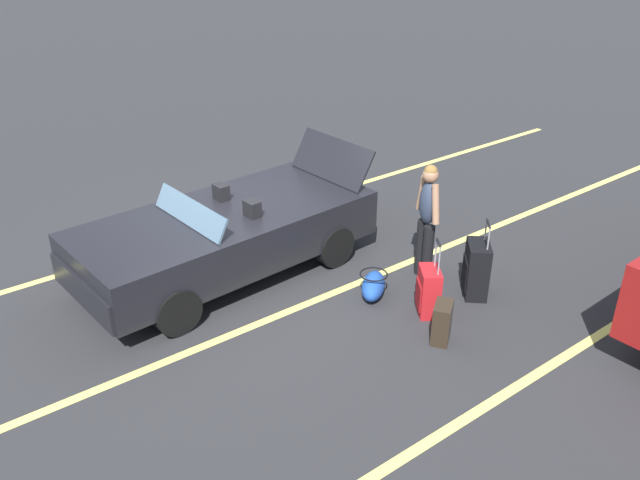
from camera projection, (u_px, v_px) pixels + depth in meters
ground_plane at (229, 272)px, 9.31m from camera, size 80.00×80.00×0.00m
lot_line_near at (184, 237)px, 10.28m from camera, size 18.00×0.12×0.01m
lot_line_mid at (282, 314)px, 8.37m from camera, size 18.00×0.12×0.01m
lot_line_far at (438, 436)px, 6.46m from camera, size 18.00×0.12×0.01m
convertible_car at (214, 239)px, 8.93m from camera, size 4.31×2.04×1.50m
suitcase_large_black at (476, 269)px, 8.64m from camera, size 0.53×0.54×1.05m
suitcase_medium_bright at (429, 291)px, 8.27m from camera, size 0.43×0.46×1.01m
suitcase_small_carryon at (442, 322)px, 7.76m from camera, size 0.39×0.36×0.50m
duffel_bag at (373, 286)px, 8.68m from camera, size 0.68×0.65×0.34m
traveler_person at (427, 216)px, 8.79m from camera, size 0.32×0.60×1.65m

